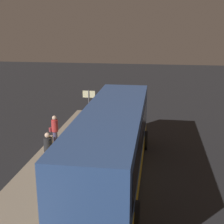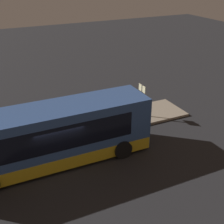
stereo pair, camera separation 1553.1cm
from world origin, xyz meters
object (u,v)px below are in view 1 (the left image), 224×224
passenger_boarding (55,129)px  sign_post (89,102)px  bus_lead (112,146)px  passenger_waiting (48,148)px  suitcase (50,142)px

passenger_boarding → sign_post: bearing=15.8°
bus_lead → passenger_waiting: (0.55, 3.06, -0.53)m
passenger_waiting → suitcase: (2.15, 0.73, -0.57)m
passenger_boarding → suitcase: passenger_boarding is taller
suitcase → passenger_waiting: bearing=-161.2°
bus_lead → passenger_waiting: 3.15m
passenger_waiting → sign_post: bearing=121.2°
passenger_boarding → suitcase: size_ratio=1.86×
sign_post → passenger_waiting: bearing=175.8°
passenger_boarding → passenger_waiting: passenger_waiting is taller
passenger_boarding → suitcase: bearing=-161.0°
passenger_boarding → passenger_waiting: bearing=-135.8°
passenger_waiting → sign_post: (6.54, -0.48, 0.59)m
passenger_boarding → bus_lead: bearing=-100.1°
suitcase → sign_post: 4.69m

